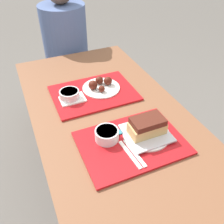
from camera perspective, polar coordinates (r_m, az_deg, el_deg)
The scene contains 14 objects.
ground_plane at distance 1.82m, azimuth 0.08°, elevation -19.29°, with size 12.00×12.00×0.00m, color #605B56.
picnic_table at distance 1.32m, azimuth 0.11°, elevation -4.62°, with size 0.77×1.57×0.73m.
picnic_bench_far at distance 2.24m, azimuth -10.30°, elevation 7.32°, with size 0.73×0.28×0.48m.
tray_near at distance 1.12m, azimuth 4.51°, elevation -7.04°, with size 0.46×0.33×0.01m.
tray_far at distance 1.42m, azimuth -4.18°, elevation 4.33°, with size 0.46×0.33×0.01m.
bowl_coleslaw_near at distance 1.11m, azimuth -1.19°, elevation -5.11°, with size 0.11×0.11×0.05m.
brisket_sandwich_plate at distance 1.13m, azimuth 7.98°, elevation -3.84°, with size 0.22×0.22×0.10m.
plastic_fork_near at distance 1.06m, azimuth 4.10°, elevation -9.64°, with size 0.03×0.17×0.00m.
plastic_knife_near at distance 1.07m, azimuth 5.17°, elevation -9.28°, with size 0.03×0.17×0.00m.
condiment_packet at distance 1.16m, azimuth 1.73°, elevation -4.64°, with size 0.04×0.03×0.01m.
bowl_coleslaw_far at distance 1.37m, azimuth -9.69°, elevation 3.94°, with size 0.11×0.11×0.05m.
wings_plate_far at distance 1.44m, azimuth -2.64°, elevation 6.10°, with size 0.22×0.22×0.06m.
napkin_far at distance 1.37m, azimuth -9.01°, elevation 2.93°, with size 0.13×0.09×0.01m.
person_seated_across at distance 2.08m, azimuth -10.73°, elevation 16.58°, with size 0.35×0.35×0.72m.
Camera 1 is at (-0.39, -0.88, 1.54)m, focal length 40.00 mm.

